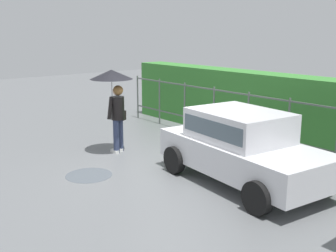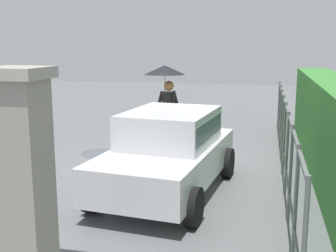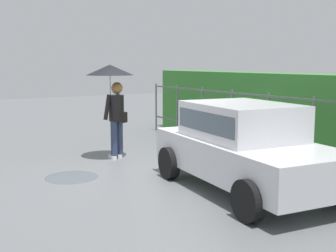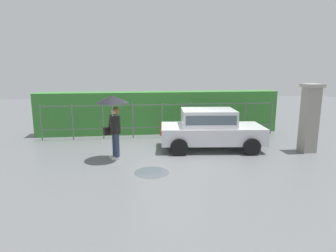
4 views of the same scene
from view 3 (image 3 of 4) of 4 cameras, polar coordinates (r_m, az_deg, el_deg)
name	(u,v)px [view 3 (image 3 of 4)]	position (r m, az deg, el deg)	size (l,w,h in m)	color
ground_plane	(170,174)	(8.63, 0.28, -6.23)	(40.00, 40.00, 0.00)	slate
car	(244,143)	(7.52, 9.84, -2.24)	(3.88, 2.18, 1.48)	silver
pedestrian	(112,87)	(9.87, -7.22, 5.04)	(1.05, 1.05, 2.11)	#2D3856
fence_section	(268,123)	(10.04, 12.79, 0.42)	(10.02, 0.05, 1.50)	#59605B
hedge_row	(299,115)	(10.73, 16.61, 1.44)	(10.97, 0.90, 1.90)	#387F33
puddle_near	(71,177)	(8.58, -12.43, -6.49)	(1.01, 1.01, 0.00)	#4C545B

